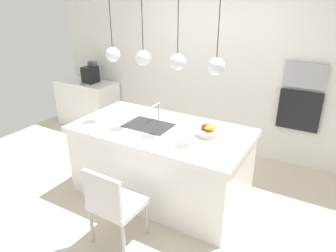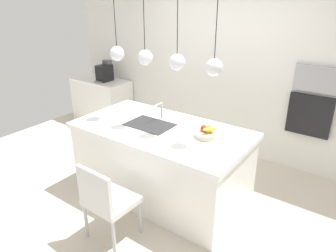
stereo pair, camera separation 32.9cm
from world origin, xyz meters
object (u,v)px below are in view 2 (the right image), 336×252
Objects in this scene: coffee_machine at (105,72)px; oven at (310,115)px; fruit_bowl at (207,133)px; chair_near at (107,199)px; microwave at (317,79)px.

oven is (3.58, 0.30, -0.14)m from coffee_machine.
fruit_bowl is 0.69× the size of coffee_machine.
coffee_machine is (-2.83, 1.19, 0.05)m from fruit_bowl.
coffee_machine is at bearing 135.85° from chair_near.
microwave is 0.50m from oven.
coffee_machine reaches higher than oven.
microwave reaches higher than oven.
microwave is at bearing 0.00° from oven.
chair_near is (2.32, -2.25, -0.51)m from coffee_machine.
chair_near is at bearing -44.15° from coffee_machine.
fruit_bowl is at bearing -116.61° from oven.
oven is at bearing 0.00° from microwave.
fruit_bowl is 3.07m from coffee_machine.
oven is at bearing 4.75° from coffee_machine.
coffee_machine is 3.28m from chair_near.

